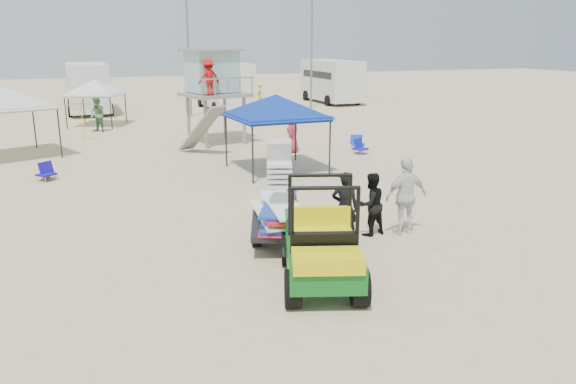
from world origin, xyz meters
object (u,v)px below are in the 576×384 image
object	(u,v)px
utility_cart	(322,238)
surf_trailer	(281,209)
lifeguard_tower	(212,75)
canopy_blue	(276,98)
man_left	(345,207)

from	to	relation	value
utility_cart	surf_trailer	bearing A→B (deg)	89.88
lifeguard_tower	canopy_blue	bearing A→B (deg)	-83.43
surf_trailer	lifeguard_tower	world-z (taller)	lifeguard_tower
man_left	canopy_blue	distance (m)	8.11
surf_trailer	man_left	bearing A→B (deg)	-11.17
utility_cart	canopy_blue	world-z (taller)	canopy_blue
utility_cart	surf_trailer	size ratio (longest dim) A/B	1.11
utility_cart	lifeguard_tower	xyz separation A→B (m)	(1.82, 16.48, 2.19)
lifeguard_tower	utility_cart	bearing A→B (deg)	-96.31
utility_cart	man_left	size ratio (longest dim) A/B	1.77
utility_cart	surf_trailer	world-z (taller)	surf_trailer
utility_cart	canopy_blue	size ratio (longest dim) A/B	0.95
surf_trailer	canopy_blue	xyz separation A→B (m)	(2.58, 7.53, 1.79)
utility_cart	lifeguard_tower	distance (m)	16.73
utility_cart	canopy_blue	bearing A→B (deg)	75.34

